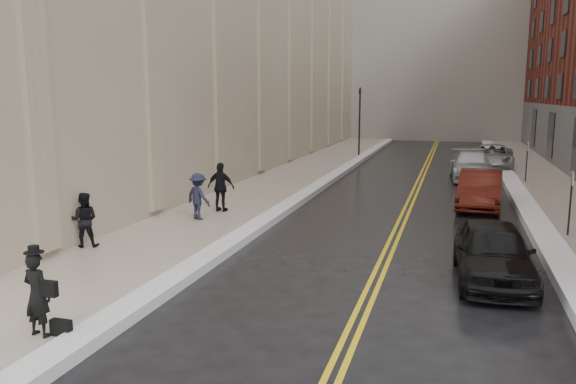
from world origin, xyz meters
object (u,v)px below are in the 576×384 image
Objects in this scene: pedestrian_main at (37,295)px; car_black at (493,252)px; pedestrian_b at (198,196)px; pedestrian_a at (84,220)px; car_maroon at (480,189)px; car_silver_near at (472,165)px; pedestrian_c at (221,187)px; car_silver_far at (492,157)px.

car_black is at bearing -137.31° from pedestrian_main.
car_black is at bearing -177.54° from pedestrian_b.
pedestrian_a is at bearing 93.72° from pedestrian_b.
car_silver_near is (-0.15, 8.31, 0.01)m from car_maroon.
car_maroon is 2.90× the size of pedestrian_a.
car_black is 11.52m from pedestrian_a.
car_silver_near is 2.84× the size of pedestrian_c.
pedestrian_b is at bearing 155.71° from car_black.
pedestrian_c is (-1.31, 11.62, 0.15)m from pedestrian_main.
car_maroon is 8.31m from car_silver_near.
car_silver_far is 3.50× the size of pedestrian_main.
car_silver_far is at bearing 89.41° from car_maroon.
car_silver_far is at bearing -118.68° from pedestrian_c.
pedestrian_b is (-9.80, -14.24, 0.21)m from car_silver_near.
pedestrian_c is at bearing -74.65° from pedestrian_b.
pedestrian_c is (-9.57, -12.69, 0.32)m from car_silver_near.
pedestrian_c is (-10.88, -17.55, 0.32)m from car_silver_far.
car_silver_far reaches higher than car_black.
pedestrian_b is at bearing -116.48° from car_silver_far.
pedestrian_c reaches higher than car_maroon.
car_maroon is 15.51m from pedestrian_a.
pedestrian_b is (-9.90, 3.84, 0.24)m from car_black.
car_black is 9.77m from car_maroon.
pedestrian_a is at bearing 179.78° from car_black.
pedestrian_c is at bearing -130.83° from car_silver_near.
car_black is 2.71× the size of pedestrian_a.
pedestrian_a is 4.70m from pedestrian_b.
pedestrian_c reaches higher than pedestrian_main.
car_silver_far is 26.74m from pedestrian_a.
pedestrian_a is at bearing -54.98° from pedestrian_main.
pedestrian_a is (-11.55, -10.34, 0.19)m from car_maroon.
car_silver_near is 3.21× the size of pedestrian_b.
pedestrian_b is 1.57m from pedestrian_c.
pedestrian_c is (-9.67, 5.39, 0.35)m from car_black.
pedestrian_main is at bearing -104.47° from car_silver_far.
pedestrian_c is at bearing 147.80° from car_black.
car_silver_near is 3.32× the size of pedestrian_a.
pedestrian_b is at bearing -144.75° from car_maroon.
pedestrian_b is (1.60, 4.42, 0.03)m from pedestrian_a.
car_black is at bearing -89.32° from car_silver_far.
car_silver_far is (1.21, 22.95, 0.03)m from car_black.
car_silver_near reaches higher than car_black.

